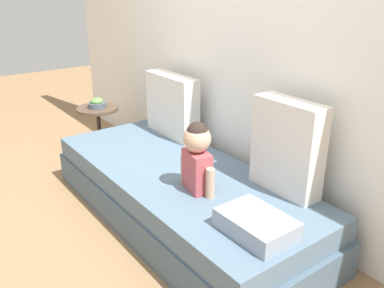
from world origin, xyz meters
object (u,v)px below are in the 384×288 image
(throw_pillow_right, at_px, (287,147))
(banana, at_px, (188,168))
(toddler, at_px, (197,155))
(side_table, at_px, (98,118))
(fruit_bowl, at_px, (97,103))
(couch, at_px, (180,195))
(folded_blanket, at_px, (256,225))
(throw_pillow_left, at_px, (172,105))

(throw_pillow_right, distance_m, banana, 0.74)
(toddler, height_order, side_table, toddler)
(banana, xyz_separation_m, fruit_bowl, (-1.56, 0.03, 0.11))
(banana, distance_m, fruit_bowl, 1.56)
(throw_pillow_right, bearing_deg, side_table, -171.92)
(couch, bearing_deg, fruit_bowl, 177.50)
(banana, bearing_deg, folded_blanket, -10.74)
(toddler, height_order, folded_blanket, toddler)
(throw_pillow_right, xyz_separation_m, banana, (-0.60, -0.33, -0.28))
(toddler, relative_size, folded_blanket, 1.14)
(banana, bearing_deg, side_table, 179.08)
(folded_blanket, xyz_separation_m, side_table, (-2.40, 0.18, -0.08))
(throw_pillow_left, bearing_deg, banana, -25.84)
(couch, distance_m, fruit_bowl, 1.55)
(toddler, height_order, banana, toddler)
(folded_blanket, height_order, fruit_bowl, fruit_bowl)
(banana, distance_m, folded_blanket, 0.85)
(banana, xyz_separation_m, side_table, (-1.56, 0.03, -0.04))
(couch, relative_size, toddler, 5.08)
(folded_blanket, bearing_deg, toddler, 175.42)
(toddler, distance_m, fruit_bowl, 1.82)
(couch, distance_m, toddler, 0.54)
(couch, height_order, folded_blanket, folded_blanket)
(side_table, bearing_deg, throw_pillow_left, 19.24)
(fruit_bowl, bearing_deg, throw_pillow_right, 8.08)
(throw_pillow_left, height_order, toddler, throw_pillow_left)
(couch, relative_size, folded_blanket, 5.81)
(toddler, bearing_deg, couch, 166.59)
(toddler, distance_m, side_table, 1.84)
(throw_pillow_left, height_order, folded_blanket, throw_pillow_left)
(throw_pillow_left, bearing_deg, throw_pillow_right, 0.00)
(throw_pillow_right, height_order, banana, throw_pillow_right)
(throw_pillow_left, bearing_deg, toddler, -25.28)
(throw_pillow_right, xyz_separation_m, side_table, (-2.16, -0.31, -0.32))
(throw_pillow_left, relative_size, banana, 3.43)
(throw_pillow_left, height_order, side_table, throw_pillow_left)
(side_table, bearing_deg, folded_blanket, -4.39)
(couch, xyz_separation_m, throw_pillow_left, (-0.64, 0.37, 0.47))
(couch, height_order, fruit_bowl, fruit_bowl)
(banana, height_order, side_table, side_table)
(couch, height_order, banana, banana)
(side_table, bearing_deg, banana, -0.92)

